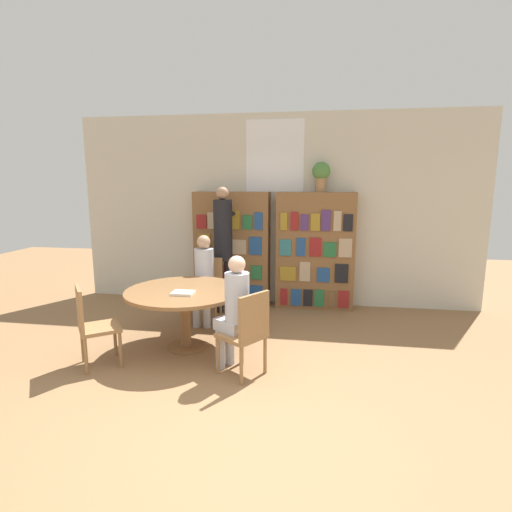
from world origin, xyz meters
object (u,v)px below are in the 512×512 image
(chair_near_camera, at_px, (91,322))
(seated_reader_right, at_px, (234,307))
(chair_left_side, at_px, (207,286))
(bookshelf_right, at_px, (315,251))
(flower_vase, at_px, (321,174))
(bookshelf_left, at_px, (232,249))
(librarian_standing, at_px, (223,238))
(chair_far_side, at_px, (247,330))
(seated_reader_left, at_px, (204,274))
(reading_table, at_px, (185,298))

(chair_near_camera, distance_m, seated_reader_right, 1.53)
(chair_near_camera, distance_m, chair_left_side, 1.83)
(bookshelf_right, height_order, flower_vase, flower_vase)
(bookshelf_left, distance_m, librarian_standing, 0.56)
(flower_vase, xyz_separation_m, chair_far_side, (-0.69, -2.45, -1.58))
(bookshelf_left, relative_size, flower_vase, 4.02)
(seated_reader_left, bearing_deg, chair_left_side, -90.00)
(chair_left_side, distance_m, seated_reader_right, 1.68)
(librarian_standing, bearing_deg, bookshelf_right, 20.56)
(bookshelf_right, relative_size, chair_left_side, 2.04)
(chair_left_side, xyz_separation_m, chair_far_side, (0.87, -1.61, 0.00))
(bookshelf_right, relative_size, reading_table, 1.31)
(bookshelf_right, bearing_deg, seated_reader_left, -145.81)
(flower_vase, bearing_deg, chair_far_side, -105.67)
(bookshelf_left, relative_size, reading_table, 1.31)
(chair_near_camera, xyz_separation_m, librarian_standing, (0.95, 1.98, 0.65))
(bookshelf_right, xyz_separation_m, seated_reader_left, (-1.49, -1.01, -0.20))
(bookshelf_left, height_order, seated_reader_left, bookshelf_left)
(seated_reader_right, bearing_deg, flower_vase, 14.89)
(bookshelf_left, relative_size, chair_far_side, 2.04)
(chair_left_side, bearing_deg, librarian_standing, -117.40)
(bookshelf_left, bearing_deg, chair_near_camera, -111.35)
(seated_reader_left, bearing_deg, chair_near_camera, 60.20)
(seated_reader_left, bearing_deg, bookshelf_right, -147.26)
(reading_table, bearing_deg, bookshelf_left, 85.18)
(seated_reader_right, bearing_deg, chair_far_side, -90.00)
(seated_reader_left, height_order, librarian_standing, librarian_standing)
(bookshelf_left, height_order, bookshelf_right, same)
(flower_vase, bearing_deg, seated_reader_left, -146.70)
(flower_vase, relative_size, librarian_standing, 0.24)
(flower_vase, distance_m, librarian_standing, 1.75)
(flower_vase, bearing_deg, bookshelf_right, -175.16)
(seated_reader_left, relative_size, librarian_standing, 0.66)
(bookshelf_right, distance_m, chair_far_side, 2.55)
(bookshelf_right, relative_size, flower_vase, 4.02)
(chair_near_camera, bearing_deg, bookshelf_right, 99.92)
(bookshelf_left, xyz_separation_m, chair_left_side, (-0.18, -0.83, -0.41))
(bookshelf_right, height_order, librarian_standing, librarian_standing)
(bookshelf_left, bearing_deg, flower_vase, 0.19)
(bookshelf_right, distance_m, seated_reader_right, 2.47)
(flower_vase, distance_m, chair_near_camera, 3.76)
(reading_table, height_order, seated_reader_right, seated_reader_right)
(reading_table, relative_size, librarian_standing, 0.73)
(chair_left_side, bearing_deg, seated_reader_right, 114.14)
(chair_near_camera, height_order, chair_left_side, same)
(reading_table, relative_size, seated_reader_left, 1.11)
(flower_vase, bearing_deg, reading_table, -129.38)
(flower_vase, bearing_deg, bookshelf_left, -179.81)
(chair_near_camera, distance_m, chair_far_side, 1.66)
(bookshelf_left, xyz_separation_m, bookshelf_right, (1.31, -0.00, 0.00))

